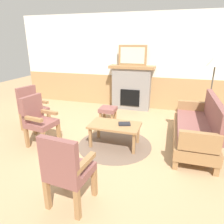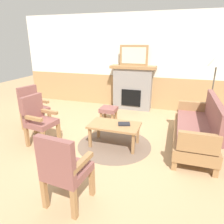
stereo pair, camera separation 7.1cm
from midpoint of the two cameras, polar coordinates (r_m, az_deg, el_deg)
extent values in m
plane|color=tan|center=(4.15, -1.90, -8.74)|extent=(14.00, 14.00, 0.00)
cube|color=silver|center=(6.21, 5.80, 13.67)|extent=(7.20, 0.12, 2.70)
cube|color=#A87F51|center=(6.29, 5.41, 5.66)|extent=(7.20, 0.02, 0.95)
cube|color=gray|center=(6.09, 5.11, 6.42)|extent=(1.10, 0.36, 1.20)
cube|color=black|center=(5.96, 4.66, 3.97)|extent=(0.56, 0.02, 0.48)
cube|color=olive|center=(5.98, 5.29, 12.41)|extent=(1.30, 0.44, 0.08)
cube|color=olive|center=(5.95, 5.39, 15.47)|extent=(0.80, 0.03, 0.56)
cube|color=#B2C6A8|center=(5.93, 5.35, 15.46)|extent=(0.68, 0.01, 0.44)
cube|color=olive|center=(5.01, 16.98, -3.50)|extent=(0.08, 0.08, 0.16)
cube|color=olive|center=(3.51, 16.69, -13.81)|extent=(0.08, 0.08, 0.16)
cube|color=olive|center=(5.06, 23.77, -4.11)|extent=(0.08, 0.08, 0.16)
cube|color=olive|center=(3.58, 26.60, -14.46)|extent=(0.08, 0.08, 0.16)
cube|color=olive|center=(4.19, 21.21, -5.90)|extent=(0.70, 1.80, 0.20)
cube|color=brown|center=(4.12, 21.48, -3.88)|extent=(0.60, 1.70, 0.12)
cube|color=brown|center=(4.06, 26.20, -0.21)|extent=(0.10, 1.70, 0.50)
cube|color=olive|center=(4.89, 21.00, 1.10)|extent=(0.60, 0.10, 0.30)
cube|color=olive|center=(3.31, 22.66, -7.73)|extent=(0.60, 0.10, 0.30)
cube|color=olive|center=(3.94, -6.57, -7.17)|extent=(0.05, 0.05, 0.40)
cube|color=olive|center=(3.72, 5.58, -8.84)|extent=(0.05, 0.05, 0.40)
cube|color=olive|center=(4.31, -4.29, -4.69)|extent=(0.05, 0.05, 0.40)
cube|color=olive|center=(4.11, 6.80, -6.04)|extent=(0.05, 0.05, 0.40)
cube|color=olive|center=(3.91, 0.26, -3.73)|extent=(0.96, 0.56, 0.04)
cylinder|color=brown|center=(4.09, 0.26, -9.12)|extent=(1.45, 1.45, 0.01)
cube|color=black|center=(3.89, 2.97, -3.31)|extent=(0.26, 0.22, 0.03)
cube|color=olive|center=(5.12, -3.63, -1.55)|extent=(0.05, 0.05, 0.26)
cube|color=olive|center=(5.03, -0.42, -1.91)|extent=(0.05, 0.05, 0.26)
cube|color=olive|center=(5.38, -2.53, -0.47)|extent=(0.05, 0.05, 0.26)
cube|color=olive|center=(5.30, 0.54, -0.78)|extent=(0.05, 0.05, 0.26)
cube|color=brown|center=(5.14, -1.53, 0.72)|extent=(0.40, 0.40, 0.10)
cube|color=olive|center=(5.02, -17.55, -2.04)|extent=(0.07, 0.07, 0.40)
cube|color=olive|center=(4.77, -21.22, -3.59)|extent=(0.07, 0.07, 0.40)
cube|color=olive|center=(5.32, -20.63, -1.17)|extent=(0.07, 0.07, 0.40)
cube|color=olive|center=(5.09, -24.22, -2.57)|extent=(0.07, 0.07, 0.40)
cube|color=brown|center=(4.97, -21.25, 0.37)|extent=(0.58, 0.58, 0.10)
cube|color=brown|center=(5.04, -23.09, 3.86)|extent=(0.19, 0.49, 0.48)
cube|color=olive|center=(5.04, -19.70, 2.86)|extent=(0.44, 0.17, 0.06)
cube|color=olive|center=(4.80, -23.36, 1.60)|extent=(0.44, 0.17, 0.06)
cube|color=olive|center=(4.25, -15.14, -5.72)|extent=(0.07, 0.07, 0.40)
cube|color=olive|center=(3.97, -18.98, -7.95)|extent=(0.07, 0.07, 0.40)
cube|color=olive|center=(4.51, -19.27, -4.64)|extent=(0.07, 0.07, 0.40)
cube|color=olive|center=(4.26, -23.14, -6.63)|extent=(0.07, 0.07, 0.40)
cube|color=brown|center=(4.15, -19.51, -3.07)|extent=(0.54, 0.54, 0.10)
cube|color=brown|center=(4.19, -21.93, 1.09)|extent=(0.15, 0.49, 0.48)
cube|color=olive|center=(4.23, -17.87, 0.00)|extent=(0.45, 0.13, 0.06)
cube|color=olive|center=(3.96, -21.81, -1.78)|extent=(0.45, 0.13, 0.06)
cube|color=olive|center=(3.02, -13.09, -16.68)|extent=(0.07, 0.07, 0.40)
cube|color=olive|center=(2.83, -5.71, -18.94)|extent=(0.07, 0.07, 0.40)
cube|color=olive|center=(2.77, -18.39, -21.07)|extent=(0.07, 0.07, 0.40)
cube|color=olive|center=(2.56, -10.51, -24.13)|extent=(0.07, 0.07, 0.40)
cube|color=brown|center=(2.64, -12.32, -15.89)|extent=(0.53, 0.53, 0.10)
cube|color=brown|center=(2.35, -15.63, -12.53)|extent=(0.49, 0.13, 0.48)
cube|color=olive|center=(2.65, -16.33, -11.64)|extent=(0.11, 0.44, 0.06)
cube|color=olive|center=(2.44, -8.51, -13.89)|extent=(0.11, 0.44, 0.06)
cylinder|color=#332D28|center=(5.39, 24.25, -3.54)|extent=(0.24, 0.24, 0.03)
cylinder|color=#4C473D|center=(5.17, 25.33, 3.79)|extent=(0.03, 0.03, 1.40)
cone|color=beige|center=(5.04, 26.69, 12.84)|extent=(0.36, 0.36, 0.25)
camera|label=1|loc=(0.04, -90.48, -0.17)|focal=32.71mm
camera|label=2|loc=(0.04, 89.52, 0.17)|focal=32.71mm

